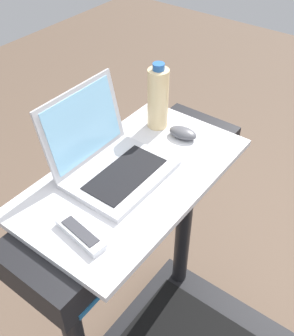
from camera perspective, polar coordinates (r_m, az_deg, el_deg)
The scene contains 5 objects.
desk_board at distance 1.24m, azimuth -1.84°, elevation -1.19°, with size 0.75×0.42×0.02m, color silver.
laptop at distance 1.22m, azimuth -5.44°, elevation 1.41°, with size 0.31×0.29×0.25m.
computer_mouse at distance 1.38m, azimuth 5.09°, elevation 4.96°, with size 0.06×0.10×0.03m, color #4C4C51.
water_bottle at distance 1.38m, azimuth 1.56°, elevation 9.88°, with size 0.07×0.07×0.24m.
tv_remote at distance 1.07m, azimuth -9.37°, elevation -9.17°, with size 0.07×0.16×0.02m.
Camera 1 is at (-0.72, 0.11, 1.91)m, focal length 43.12 mm.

